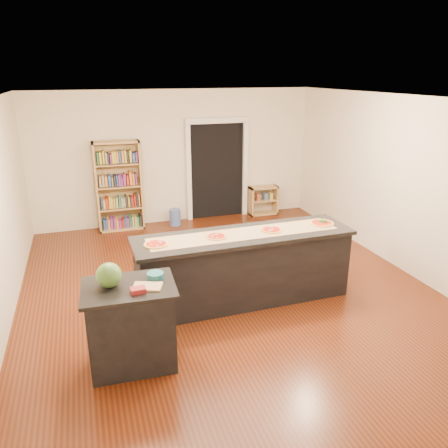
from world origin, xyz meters
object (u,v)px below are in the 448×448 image
object	(u,v)px
side_counter	(132,325)
low_shelf	(263,200)
watermelon	(109,275)
waste_bin	(175,217)
kitchen_island	(244,267)
bookshelf	(119,186)

from	to	relation	value
side_counter	low_shelf	size ratio (longest dim) A/B	1.51
side_counter	low_shelf	bearing A→B (deg)	55.78
side_counter	low_shelf	xyz separation A→B (m)	(3.53, 4.63, -0.17)
low_shelf	watermelon	world-z (taller)	watermelon
watermelon	waste_bin	bearing A→B (deg)	70.08
kitchen_island	bookshelf	world-z (taller)	bookshelf
kitchen_island	low_shelf	bearing A→B (deg)	62.28
side_counter	waste_bin	xyz separation A→B (m)	(1.43, 4.50, -0.32)
low_shelf	waste_bin	world-z (taller)	low_shelf
side_counter	watermelon	world-z (taller)	watermelon
kitchen_island	waste_bin	world-z (taller)	kitchen_island
kitchen_island	side_counter	distance (m)	1.96
bookshelf	low_shelf	size ratio (longest dim) A/B	2.81
kitchen_island	watermelon	size ratio (longest dim) A/B	11.42
kitchen_island	side_counter	size ratio (longest dim) A/B	3.12
kitchen_island	bookshelf	xyz separation A→B (m)	(-1.38, 3.61, 0.41)
low_shelf	watermelon	size ratio (longest dim) A/B	2.43
kitchen_island	waste_bin	size ratio (longest dim) A/B	8.78
side_counter	kitchen_island	bearing A→B (deg)	33.60
bookshelf	waste_bin	distance (m)	1.34
low_shelf	watermelon	xyz separation A→B (m)	(-3.71, -4.58, 0.78)
bookshelf	side_counter	bearing A→B (deg)	-93.92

